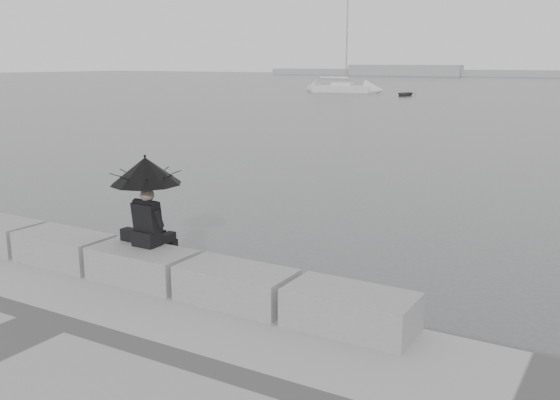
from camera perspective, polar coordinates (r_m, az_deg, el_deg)
The scene contains 9 objects.
ground at distance 10.16m, azimuth -10.54°, elevation -9.20°, with size 360.00×360.00×0.00m, color #3F4143.
stone_block_left at distance 10.79m, azimuth -19.14°, elevation -4.20°, with size 1.60×0.80×0.50m, color slate.
stone_block_centre at distance 9.60m, azimuth -12.48°, elevation -5.85°, with size 1.60×0.80×0.50m, color slate.
stone_block_right at distance 8.58m, azimuth -4.04°, elevation -7.81°, with size 1.60×0.80×0.50m, color slate.
stone_block_far_right at distance 7.80m, azimuth 6.46°, elevation -9.99°, with size 1.60×0.80×0.50m, color slate.
seated_person at distance 9.47m, azimuth -12.19°, elevation 1.62°, with size 1.07×1.07×1.39m.
bag at distance 9.98m, azimuth -13.49°, elevation -3.11°, with size 0.29×0.17×0.19m, color black.
sailboat_left at distance 77.86m, azimuth 5.71°, elevation 10.16°, with size 7.41×3.40×12.90m.
dinghy at distance 70.45m, azimuth 11.31°, elevation 9.51°, with size 2.95×1.25×0.50m, color slate.
Camera 1 is at (6.29, -7.06, 3.73)m, focal length 40.00 mm.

